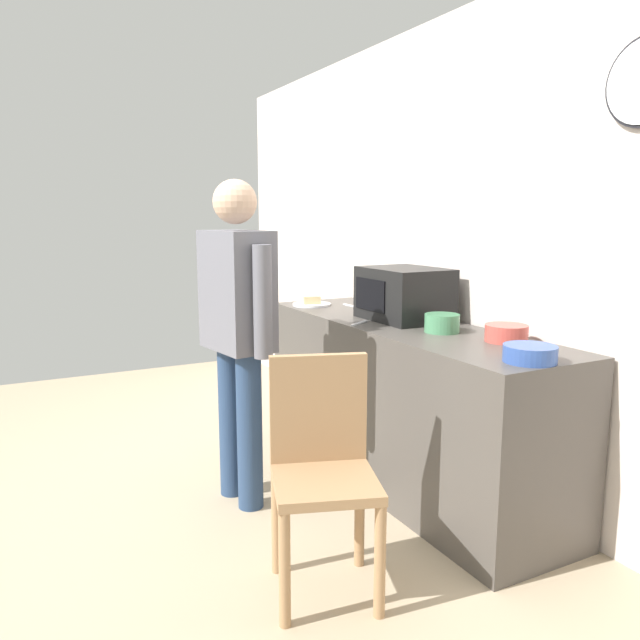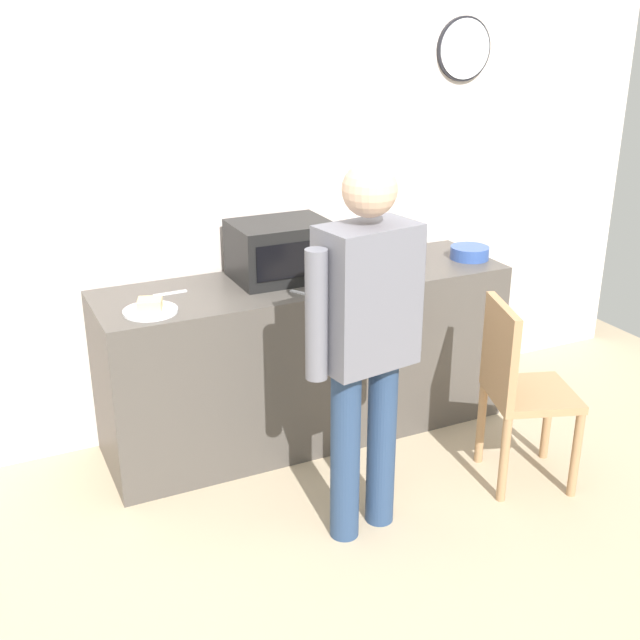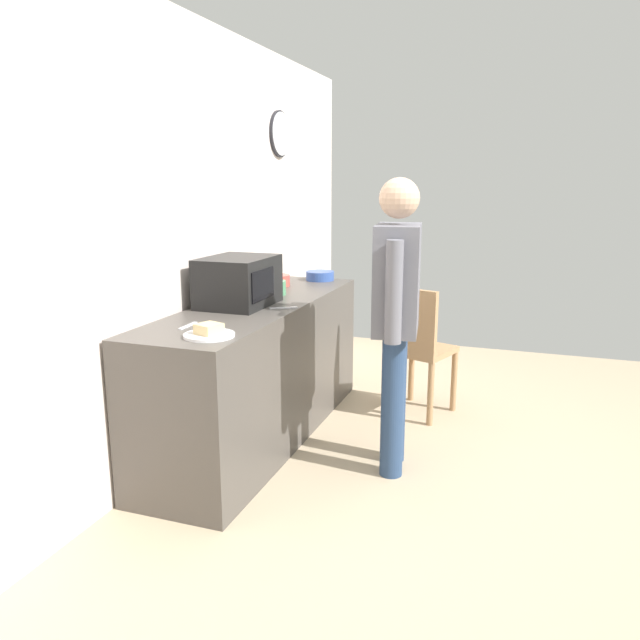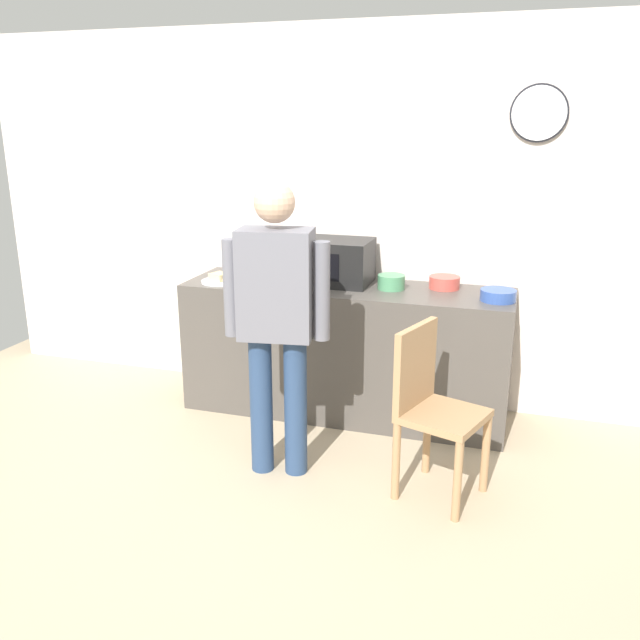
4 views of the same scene
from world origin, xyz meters
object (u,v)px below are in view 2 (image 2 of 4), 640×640
at_px(sandwich_plate, 150,309).
at_px(cereal_bowl, 396,250).
at_px(salad_bowl, 354,262).
at_px(fork_utensil, 170,293).
at_px(mixing_bowl, 470,253).
at_px(wooden_chair, 518,385).
at_px(microwave, 281,250).
at_px(person_standing, 366,330).
at_px(spoon_utensil, 305,294).

bearing_deg(sandwich_plate, cereal_bowl, 10.99).
height_order(salad_bowl, fork_utensil, salad_bowl).
distance_m(salad_bowl, mixing_bowl, 0.70).
height_order(salad_bowl, cereal_bowl, salad_bowl).
bearing_deg(mixing_bowl, wooden_chair, -108.34).
bearing_deg(fork_utensil, sandwich_plate, -125.45).
relative_size(salad_bowl, wooden_chair, 0.19).
relative_size(microwave, person_standing, 0.30).
height_order(sandwich_plate, person_standing, person_standing).
xyz_separation_m(salad_bowl, cereal_bowl, (0.33, 0.12, -0.01)).
distance_m(cereal_bowl, wooden_chair, 1.12).
distance_m(fork_utensil, person_standing, 1.15).
xyz_separation_m(sandwich_plate, mixing_bowl, (1.85, 0.07, 0.02)).
xyz_separation_m(sandwich_plate, spoon_utensil, (0.75, -0.08, -0.02)).
height_order(cereal_bowl, fork_utensil, cereal_bowl).
xyz_separation_m(microwave, cereal_bowl, (0.74, 0.07, -0.11)).
height_order(spoon_utensil, person_standing, person_standing).
xyz_separation_m(spoon_utensil, person_standing, (-0.04, -0.70, 0.07)).
relative_size(mixing_bowl, fork_utensil, 1.28).
xyz_separation_m(fork_utensil, spoon_utensil, (0.60, -0.29, 0.00)).
xyz_separation_m(sandwich_plate, fork_utensil, (0.15, 0.21, -0.02)).
height_order(sandwich_plate, cereal_bowl, cereal_bowl).
distance_m(mixing_bowl, fork_utensil, 1.70).
xyz_separation_m(cereal_bowl, spoon_utensil, (-0.74, -0.37, -0.04)).
xyz_separation_m(fork_utensil, person_standing, (0.56, -1.00, 0.07)).
bearing_deg(sandwich_plate, salad_bowl, 8.29).
bearing_deg(spoon_utensil, cereal_bowl, 26.59).
distance_m(cereal_bowl, mixing_bowl, 0.42).
height_order(salad_bowl, spoon_utensil, salad_bowl).
xyz_separation_m(microwave, salad_bowl, (0.41, -0.05, -0.10)).
xyz_separation_m(mixing_bowl, fork_utensil, (-1.70, 0.14, -0.03)).
xyz_separation_m(spoon_utensil, wooden_chair, (0.82, -0.67, -0.38)).
relative_size(salad_bowl, fork_utensil, 1.06).
bearing_deg(fork_utensil, spoon_utensil, -26.11).
bearing_deg(spoon_utensil, sandwich_plate, 173.92).
distance_m(microwave, salad_bowl, 0.42).
bearing_deg(person_standing, salad_bowl, 64.93).
bearing_deg(microwave, mixing_bowl, -7.37).
relative_size(microwave, cereal_bowl, 2.48).
distance_m(microwave, person_standing, 1.00).
xyz_separation_m(microwave, fork_utensil, (-0.60, -0.00, -0.15)).
relative_size(salad_bowl, spoon_utensil, 1.06).
height_order(cereal_bowl, spoon_utensil, cereal_bowl).
bearing_deg(mixing_bowl, sandwich_plate, -177.71).
bearing_deg(fork_utensil, cereal_bowl, 3.24).
xyz_separation_m(sandwich_plate, cereal_bowl, (1.49, 0.29, 0.02)).
height_order(mixing_bowl, wooden_chair, mixing_bowl).
bearing_deg(cereal_bowl, fork_utensil, -176.76).
bearing_deg(salad_bowl, sandwich_plate, -171.71).
distance_m(cereal_bowl, spoon_utensil, 0.83).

